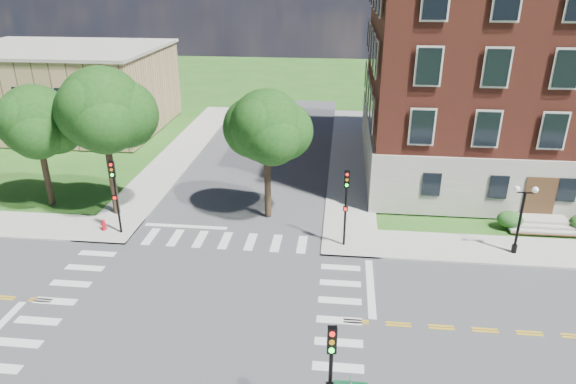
# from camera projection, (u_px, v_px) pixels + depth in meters

# --- Properties ---
(ground) EXTENTS (160.00, 160.00, 0.00)m
(ground) POSITION_uv_depth(u_px,v_px,m) (193.00, 311.00, 25.36)
(ground) COLOR #265417
(ground) RESTS_ON ground
(road_ew) EXTENTS (90.00, 12.00, 0.01)m
(road_ew) POSITION_uv_depth(u_px,v_px,m) (193.00, 311.00, 25.36)
(road_ew) COLOR #3D3D3F
(road_ew) RESTS_ON ground
(road_ns) EXTENTS (12.00, 90.00, 0.01)m
(road_ns) POSITION_uv_depth(u_px,v_px,m) (193.00, 311.00, 25.36)
(road_ns) COLOR #3D3D3F
(road_ns) RESTS_ON ground
(sidewalk_ne) EXTENTS (34.00, 34.00, 0.12)m
(sidewalk_ne) POSITION_uv_depth(u_px,v_px,m) (454.00, 198.00, 37.84)
(sidewalk_ne) COLOR #9E9B93
(sidewalk_ne) RESTS_ON ground
(sidewalk_nw) EXTENTS (34.00, 34.00, 0.12)m
(sidewalk_nw) POSITION_uv_depth(u_px,v_px,m) (59.00, 181.00, 40.89)
(sidewalk_nw) COLOR #9E9B93
(sidewalk_nw) RESTS_ON ground
(crosswalk_east) EXTENTS (2.20, 10.20, 0.02)m
(crosswalk_east) POSITION_uv_depth(u_px,v_px,m) (339.00, 321.00, 24.64)
(crosswalk_east) COLOR silver
(crosswalk_east) RESTS_ON ground
(stop_bar_east) EXTENTS (0.40, 5.50, 0.00)m
(stop_bar_east) POSITION_uv_depth(u_px,v_px,m) (370.00, 287.00, 27.22)
(stop_bar_east) COLOR silver
(stop_bar_east) RESTS_ON ground
(main_building) EXTENTS (30.60, 22.40, 16.50)m
(main_building) POSITION_uv_depth(u_px,v_px,m) (566.00, 71.00, 39.73)
(main_building) COLOR #9D988A
(main_building) RESTS_ON ground
(secondary_building) EXTENTS (20.40, 15.40, 8.30)m
(secondary_building) POSITION_uv_depth(u_px,v_px,m) (64.00, 88.00, 53.21)
(secondary_building) COLOR #9B8255
(secondary_building) RESTS_ON ground
(tree_b) EXTENTS (4.85, 4.85, 8.53)m
(tree_b) POSITION_uv_depth(u_px,v_px,m) (36.00, 121.00, 34.28)
(tree_b) COLOR black
(tree_b) RESTS_ON ground
(tree_c) EXTENTS (5.47, 5.47, 9.99)m
(tree_c) POSITION_uv_depth(u_px,v_px,m) (102.00, 110.00, 32.47)
(tree_c) COLOR black
(tree_c) RESTS_ON ground
(tree_d) EXTENTS (4.72, 4.72, 8.66)m
(tree_d) POSITION_uv_depth(u_px,v_px,m) (267.00, 126.00, 32.47)
(tree_d) COLOR black
(tree_d) RESTS_ON ground
(traffic_signal_se) EXTENTS (0.34, 0.37, 4.80)m
(traffic_signal_se) POSITION_uv_depth(u_px,v_px,m) (331.00, 370.00, 17.17)
(traffic_signal_se) COLOR black
(traffic_signal_se) RESTS_ON ground
(traffic_signal_ne) EXTENTS (0.33, 0.36, 4.80)m
(traffic_signal_ne) POSITION_uv_depth(u_px,v_px,m) (346.00, 199.00, 30.01)
(traffic_signal_ne) COLOR black
(traffic_signal_ne) RESTS_ON ground
(traffic_signal_nw) EXTENTS (0.36, 0.41, 4.80)m
(traffic_signal_nw) POSITION_uv_depth(u_px,v_px,m) (115.00, 188.00, 31.50)
(traffic_signal_nw) COLOR black
(traffic_signal_nw) RESTS_ON ground
(twin_lamp_west) EXTENTS (1.36, 0.36, 4.23)m
(twin_lamp_west) POSITION_uv_depth(u_px,v_px,m) (521.00, 216.00, 29.43)
(twin_lamp_west) COLOR black
(twin_lamp_west) RESTS_ON ground
(fire_hydrant) EXTENTS (0.35, 0.35, 0.75)m
(fire_hydrant) POSITION_uv_depth(u_px,v_px,m) (104.00, 225.00, 32.87)
(fire_hydrant) COLOR #B70E1A
(fire_hydrant) RESTS_ON ground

